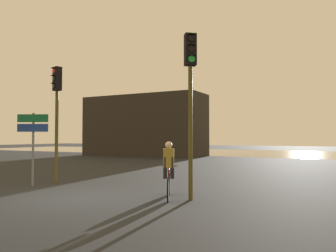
{
  "coord_description": "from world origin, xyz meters",
  "views": [
    {
      "loc": [
        6.76,
        -6.99,
        1.74
      ],
      "look_at": [
        0.5,
        5.0,
        2.2
      ],
      "focal_mm": 35.0,
      "sensor_mm": 36.0,
      "label": 1
    }
  ],
  "objects_px": {
    "traffic_light_near_left": "(57,102)",
    "direction_sign_post": "(33,136)",
    "cyclist": "(169,170)",
    "distant_building": "(144,126)",
    "traffic_light_near_right": "(190,84)"
  },
  "relations": [
    {
      "from": "traffic_light_near_right",
      "to": "traffic_light_near_left",
      "type": "bearing_deg",
      "value": -44.63
    },
    {
      "from": "traffic_light_near_right",
      "to": "direction_sign_post",
      "type": "distance_m",
      "value": 6.13
    },
    {
      "from": "traffic_light_near_right",
      "to": "direction_sign_post",
      "type": "relative_size",
      "value": 1.79
    },
    {
      "from": "distant_building",
      "to": "cyclist",
      "type": "relative_size",
      "value": 7.16
    },
    {
      "from": "distant_building",
      "to": "direction_sign_post",
      "type": "distance_m",
      "value": 19.49
    },
    {
      "from": "traffic_light_near_left",
      "to": "direction_sign_post",
      "type": "relative_size",
      "value": 1.69
    },
    {
      "from": "direction_sign_post",
      "to": "cyclist",
      "type": "relative_size",
      "value": 1.6
    },
    {
      "from": "traffic_light_near_left",
      "to": "cyclist",
      "type": "bearing_deg",
      "value": -170.28
    },
    {
      "from": "direction_sign_post",
      "to": "cyclist",
      "type": "distance_m",
      "value": 5.44
    },
    {
      "from": "direction_sign_post",
      "to": "traffic_light_near_left",
      "type": "bearing_deg",
      "value": -127.27
    },
    {
      "from": "traffic_light_near_right",
      "to": "cyclist",
      "type": "bearing_deg",
      "value": -25.54
    },
    {
      "from": "direction_sign_post",
      "to": "cyclist",
      "type": "height_order",
      "value": "direction_sign_post"
    },
    {
      "from": "distant_building",
      "to": "traffic_light_near_right",
      "type": "height_order",
      "value": "distant_building"
    },
    {
      "from": "traffic_light_near_left",
      "to": "direction_sign_post",
      "type": "xyz_separation_m",
      "value": [
        -0.18,
        -0.92,
        -1.27
      ]
    },
    {
      "from": "traffic_light_near_right",
      "to": "direction_sign_post",
      "type": "bearing_deg",
      "value": -35.61
    }
  ]
}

